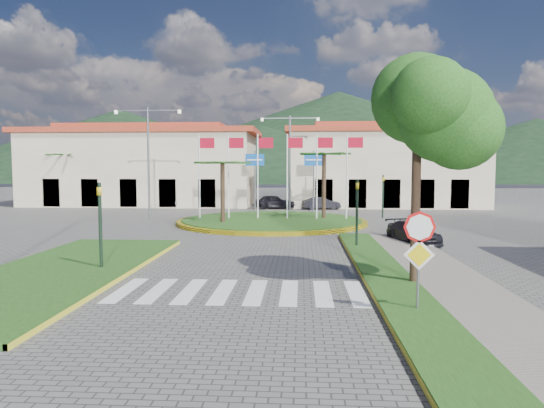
# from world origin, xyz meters

# --- Properties ---
(ground) EXTENTS (160.00, 160.00, 0.00)m
(ground) POSITION_xyz_m (0.00, 0.00, 0.00)
(ground) COLOR #585654
(ground) RESTS_ON ground
(sidewalk_right) EXTENTS (4.00, 28.00, 0.15)m
(sidewalk_right) POSITION_xyz_m (6.00, 2.00, 0.07)
(sidewalk_right) COLOR gray
(sidewalk_right) RESTS_ON ground
(verge_right) EXTENTS (1.60, 28.00, 0.18)m
(verge_right) POSITION_xyz_m (4.80, 2.00, 0.09)
(verge_right) COLOR #214313
(verge_right) RESTS_ON ground
(median_left) EXTENTS (5.00, 14.00, 0.18)m
(median_left) POSITION_xyz_m (-6.50, 6.00, 0.09)
(median_left) COLOR #214313
(median_left) RESTS_ON ground
(crosswalk) EXTENTS (8.00, 3.00, 0.01)m
(crosswalk) POSITION_xyz_m (0.00, 4.00, 0.01)
(crosswalk) COLOR silver
(crosswalk) RESTS_ON ground
(roundabout_island) EXTENTS (12.70, 12.70, 6.00)m
(roundabout_island) POSITION_xyz_m (0.00, 22.00, 0.17)
(roundabout_island) COLOR yellow
(roundabout_island) RESTS_ON ground
(stop_sign) EXTENTS (0.80, 0.11, 2.65)m
(stop_sign) POSITION_xyz_m (4.90, 1.96, 1.79)
(stop_sign) COLOR slate
(stop_sign) RESTS_ON ground
(deciduous_tree) EXTENTS (3.60, 3.60, 6.80)m
(deciduous_tree) POSITION_xyz_m (5.50, 5.00, 5.18)
(deciduous_tree) COLOR black
(deciduous_tree) RESTS_ON ground
(traffic_light_left) EXTENTS (0.15, 0.18, 3.20)m
(traffic_light_left) POSITION_xyz_m (-5.20, 6.50, 1.94)
(traffic_light_left) COLOR black
(traffic_light_left) RESTS_ON ground
(traffic_light_right) EXTENTS (0.15, 0.18, 3.20)m
(traffic_light_right) POSITION_xyz_m (4.50, 12.00, 1.94)
(traffic_light_right) COLOR black
(traffic_light_right) RESTS_ON ground
(traffic_light_far) EXTENTS (0.18, 0.15, 3.20)m
(traffic_light_far) POSITION_xyz_m (8.00, 26.00, 1.94)
(traffic_light_far) COLOR black
(traffic_light_far) RESTS_ON ground
(direction_sign_west) EXTENTS (1.60, 0.14, 5.20)m
(direction_sign_west) POSITION_xyz_m (-2.00, 30.97, 3.53)
(direction_sign_west) COLOR slate
(direction_sign_west) RESTS_ON ground
(direction_sign_east) EXTENTS (1.60, 0.14, 5.20)m
(direction_sign_east) POSITION_xyz_m (3.00, 30.97, 3.53)
(direction_sign_east) COLOR slate
(direction_sign_east) RESTS_ON ground
(street_lamp_centre) EXTENTS (4.80, 0.16, 8.00)m
(street_lamp_centre) POSITION_xyz_m (1.00, 30.00, 4.50)
(street_lamp_centre) COLOR slate
(street_lamp_centre) RESTS_ON ground
(street_lamp_west) EXTENTS (4.80, 0.16, 8.00)m
(street_lamp_west) POSITION_xyz_m (-9.00, 24.00, 4.50)
(street_lamp_west) COLOR slate
(street_lamp_west) RESTS_ON ground
(building_left) EXTENTS (23.32, 9.54, 8.05)m
(building_left) POSITION_xyz_m (-14.00, 38.00, 3.90)
(building_left) COLOR #C7B396
(building_left) RESTS_ON ground
(building_right) EXTENTS (19.08, 9.54, 8.05)m
(building_right) POSITION_xyz_m (10.00, 38.00, 3.90)
(building_right) COLOR #C7B396
(building_right) RESTS_ON ground
(hill_far_west) EXTENTS (140.00, 140.00, 22.00)m
(hill_far_west) POSITION_xyz_m (-55.00, 140.00, 11.00)
(hill_far_west) COLOR black
(hill_far_west) RESTS_ON ground
(hill_far_mid) EXTENTS (180.00, 180.00, 30.00)m
(hill_far_mid) POSITION_xyz_m (15.00, 160.00, 15.00)
(hill_far_mid) COLOR black
(hill_far_mid) RESTS_ON ground
(hill_far_east) EXTENTS (120.00, 120.00, 18.00)m
(hill_far_east) POSITION_xyz_m (70.00, 135.00, 9.00)
(hill_far_east) COLOR black
(hill_far_east) RESTS_ON ground
(hill_near_back) EXTENTS (110.00, 110.00, 16.00)m
(hill_near_back) POSITION_xyz_m (-10.00, 130.00, 8.00)
(hill_near_back) COLOR black
(hill_near_back) RESTS_ON ground
(white_van) EXTENTS (4.49, 3.14, 1.14)m
(white_van) POSITION_xyz_m (-8.09, 34.95, 0.57)
(white_van) COLOR #BABABC
(white_van) RESTS_ON ground
(car_dark_a) EXTENTS (3.91, 1.97, 1.28)m
(car_dark_a) POSITION_xyz_m (-0.49, 33.57, 0.64)
(car_dark_a) COLOR black
(car_dark_a) RESTS_ON ground
(car_dark_b) EXTENTS (3.49, 1.80, 1.10)m
(car_dark_b) POSITION_xyz_m (3.77, 33.21, 0.55)
(car_dark_b) COLOR black
(car_dark_b) RESTS_ON ground
(car_side_right) EXTENTS (2.46, 3.99, 1.08)m
(car_side_right) POSITION_xyz_m (7.50, 13.94, 0.54)
(car_side_right) COLOR black
(car_side_right) RESTS_ON ground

